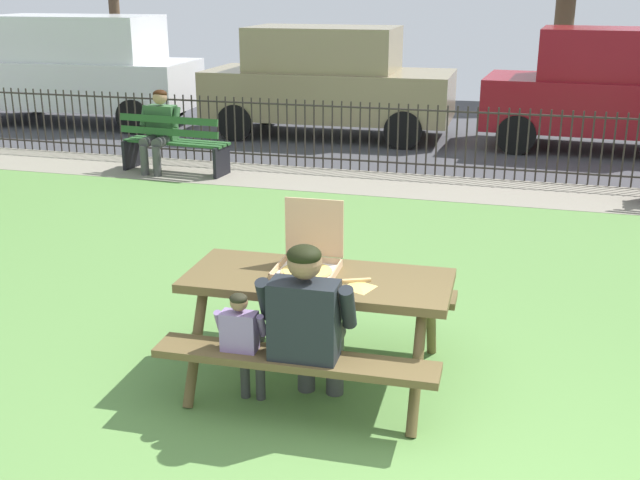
{
  "coord_description": "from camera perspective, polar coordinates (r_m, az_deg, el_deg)",
  "views": [
    {
      "loc": [
        0.34,
        -3.37,
        2.65
      ],
      "look_at": [
        -1.23,
        2.18,
        0.75
      ],
      "focal_mm": 43.66,
      "sensor_mm": 36.0,
      "label": 1
    }
  ],
  "objects": [
    {
      "name": "adult_at_table",
      "position": [
        4.85,
        -0.87,
        -6.04
      ],
      "size": [
        0.62,
        0.6,
        1.19
      ],
      "color": "#3F3F3F",
      "rests_on": "ground"
    },
    {
      "name": "child_at_table",
      "position": [
        5.0,
        -5.63,
        -7.19
      ],
      "size": [
        0.33,
        0.32,
        0.84
      ],
      "color": "#3B3B3B",
      "rests_on": "ground"
    },
    {
      "name": "cobblestone_walkway",
      "position": [
        10.73,
        13.51,
        3.41
      ],
      "size": [
        28.0,
        1.4,
        0.01
      ],
      "primitive_type": "cube",
      "color": "gray"
    },
    {
      "name": "pizza_box_open",
      "position": [
        5.34,
        -0.83,
        -1.35
      ],
      "size": [
        0.43,
        0.45,
        0.47
      ],
      "color": "tan",
      "rests_on": "picnic_table_foreground"
    },
    {
      "name": "parked_car_right",
      "position": [
        13.82,
        20.34,
        10.33
      ],
      "size": [
        3.99,
        2.01,
        1.98
      ],
      "color": "maroon",
      "rests_on": "ground"
    },
    {
      "name": "street_asphalt",
      "position": [
        15.23,
        14.4,
        7.64
      ],
      "size": [
        28.0,
        7.82,
        0.01
      ],
      "primitive_type": "cube",
      "color": "#424247"
    },
    {
      "name": "park_bench_left",
      "position": [
        11.68,
        -10.63,
        6.9
      ],
      "size": [
        1.63,
        0.6,
        0.85
      ],
      "color": "#295829",
      "rests_on": "ground"
    },
    {
      "name": "person_on_park_bench",
      "position": [
        11.75,
        -11.71,
        8.11
      ],
      "size": [
        0.61,
        0.59,
        1.19
      ],
      "color": "#444444",
      "rests_on": "ground"
    },
    {
      "name": "pizza_slice_on_table",
      "position": [
        5.11,
        2.87,
        -3.32
      ],
      "size": [
        0.26,
        0.27,
        0.02
      ],
      "color": "#EEC965",
      "rests_on": "picnic_table_foreground"
    },
    {
      "name": "picnic_table_foreground",
      "position": [
        5.34,
        -0.14,
        -4.41
      ],
      "size": [
        1.85,
        1.54,
        0.79
      ],
      "color": "brown",
      "rests_on": "ground"
    },
    {
      "name": "parked_car_left",
      "position": [
        16.35,
        -17.36,
        12.0
      ],
      "size": [
        4.69,
        2.14,
        2.08
      ],
      "color": "white",
      "rests_on": "ground"
    },
    {
      "name": "parked_car_center",
      "position": [
        14.27,
        0.56,
        11.63
      ],
      "size": [
        4.45,
        2.0,
        1.94
      ],
      "color": "#978761",
      "rests_on": "ground"
    },
    {
      "name": "ground",
      "position": [
        5.88,
        10.91,
        -9.05
      ],
      "size": [
        28.0,
        11.72,
        0.02
      ],
      "primitive_type": "cube",
      "color": "#5D8B45"
    },
    {
      "name": "iron_fence_streetside",
      "position": [
        11.3,
        13.89,
        6.85
      ],
      "size": [
        18.34,
        0.03,
        1.02
      ],
      "color": "#2D2823",
      "rests_on": "ground"
    }
  ]
}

